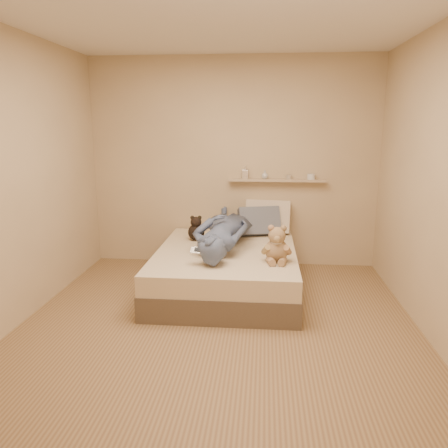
# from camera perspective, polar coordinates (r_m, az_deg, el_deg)

# --- Properties ---
(room) EXTENTS (3.80, 3.80, 3.80)m
(room) POSITION_cam_1_polar(r_m,az_deg,el_deg) (3.66, -0.94, 5.39)
(room) COLOR olive
(room) RESTS_ON ground
(bed) EXTENTS (1.50, 1.90, 0.45)m
(bed) POSITION_cam_1_polar(r_m,az_deg,el_deg) (4.81, 0.31, -5.96)
(bed) COLOR brown
(bed) RESTS_ON floor
(game_console) EXTENTS (0.18, 0.10, 0.06)m
(game_console) POSITION_cam_1_polar(r_m,az_deg,el_deg) (4.19, -3.28, -3.48)
(game_console) COLOR silver
(game_console) RESTS_ON bed
(teddy_bear) EXTENTS (0.31, 0.30, 0.38)m
(teddy_bear) POSITION_cam_1_polar(r_m,az_deg,el_deg) (4.31, 6.90, -2.97)
(teddy_bear) COLOR #9C7E55
(teddy_bear) RESTS_ON bed
(dark_plush) EXTENTS (0.19, 0.19, 0.30)m
(dark_plush) POSITION_cam_1_polar(r_m,az_deg,el_deg) (5.10, -3.66, -0.74)
(dark_plush) COLOR black
(dark_plush) RESTS_ON bed
(pillow_cream) EXTENTS (0.58, 0.33, 0.43)m
(pillow_cream) POSITION_cam_1_polar(r_m,az_deg,el_deg) (5.48, 5.76, 0.95)
(pillow_cream) COLOR #C4B39B
(pillow_cream) RESTS_ON bed
(pillow_grey) EXTENTS (0.55, 0.39, 0.37)m
(pillow_grey) POSITION_cam_1_polar(r_m,az_deg,el_deg) (5.35, 4.63, 0.35)
(pillow_grey) COLOR slate
(pillow_grey) RESTS_ON bed
(person) EXTENTS (0.72, 1.64, 0.38)m
(person) POSITION_cam_1_polar(r_m,az_deg,el_deg) (4.81, -0.05, -0.79)
(person) COLOR #4F587D
(person) RESTS_ON bed
(wall_shelf) EXTENTS (1.20, 0.12, 0.03)m
(wall_shelf) POSITION_cam_1_polar(r_m,az_deg,el_deg) (5.49, 6.91, 5.70)
(wall_shelf) COLOR tan
(wall_shelf) RESTS_ON wall_back
(shelf_bottles) EXTENTS (0.90, 0.10, 0.16)m
(shelf_bottles) POSITION_cam_1_polar(r_m,az_deg,el_deg) (5.48, 6.29, 6.45)
(shelf_bottles) COLOR white
(shelf_bottles) RESTS_ON wall_shelf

